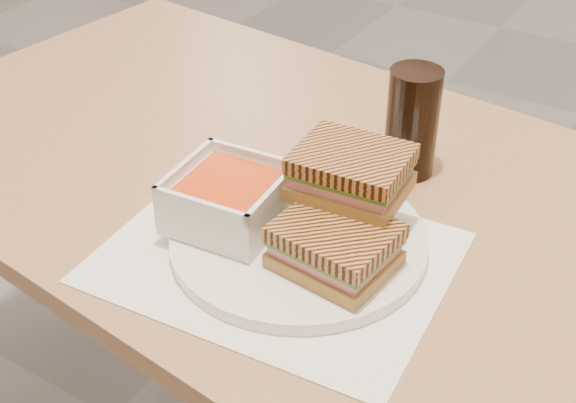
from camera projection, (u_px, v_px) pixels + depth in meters
The scene contains 7 objects.
main_table at pixel (277, 234), 1.11m from camera, with size 1.28×0.84×0.75m.
tray_liner at pixel (276, 257), 0.89m from camera, with size 0.40×0.32×0.00m.
plate at pixel (299, 240), 0.90m from camera, with size 0.30×0.30×0.02m.
soup_bowl at pixel (229, 201), 0.90m from camera, with size 0.13×0.13×0.07m.
panini_lower at pixel (335, 246), 0.83m from camera, with size 0.13×0.11×0.05m.
panini_upper at pixel (351, 173), 0.86m from camera, with size 0.13×0.11×0.05m.
cola_glass at pixel (412, 122), 1.00m from camera, with size 0.07×0.07×0.15m.
Camera 1 is at (0.38, -2.60, 1.31)m, focal length 48.14 mm.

